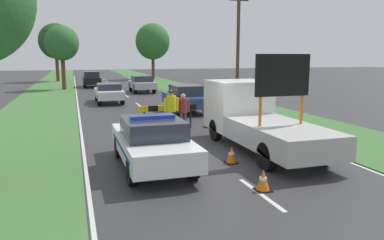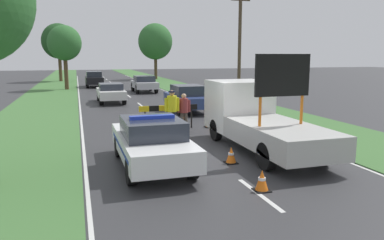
{
  "view_description": "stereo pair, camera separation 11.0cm",
  "coord_description": "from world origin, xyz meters",
  "px_view_note": "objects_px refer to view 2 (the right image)",
  "views": [
    {
      "loc": [
        -4.1,
        -11.38,
        3.23
      ],
      "look_at": [
        -0.35,
        0.43,
        1.1
      ],
      "focal_mm": 35.0,
      "sensor_mm": 36.0,
      "label": 1
    },
    {
      "loc": [
        -4.0,
        -11.42,
        3.23
      ],
      "look_at": [
        -0.35,
        0.43,
        1.1
      ],
      "focal_mm": 35.0,
      "sensor_mm": 36.0,
      "label": 2
    }
  ],
  "objects_px": {
    "police_officer": "(172,108)",
    "traffic_cone_centre_front": "(231,155)",
    "queued_car_sedan_silver": "(144,83)",
    "roadside_tree_mid_right": "(59,41)",
    "roadside_tree_near_left": "(64,43)",
    "traffic_cone_lane_edge": "(262,181)",
    "traffic_cone_near_truck": "(184,122)",
    "queued_car_sedan_black": "(94,79)",
    "queued_car_hatch_blue": "(187,98)",
    "pedestrian_civilian": "(184,109)",
    "road_barrier": "(169,110)",
    "police_car": "(152,142)",
    "roadside_tree_near_right": "(155,42)",
    "queued_car_van_white": "(111,92)",
    "utility_pole": "(240,48)",
    "traffic_cone_near_police": "(210,121)",
    "work_truck": "(255,117)",
    "traffic_cone_behind_barrier": "(139,127)"
  },
  "relations": [
    {
      "from": "police_officer",
      "to": "traffic_cone_centre_front",
      "type": "distance_m",
      "value": 5.15
    },
    {
      "from": "queued_car_sedan_silver",
      "to": "roadside_tree_mid_right",
      "type": "bearing_deg",
      "value": -66.23
    },
    {
      "from": "roadside_tree_near_left",
      "to": "traffic_cone_lane_edge",
      "type": "bearing_deg",
      "value": -80.49
    },
    {
      "from": "traffic_cone_near_truck",
      "to": "traffic_cone_lane_edge",
      "type": "distance_m",
      "value": 8.21
    },
    {
      "from": "traffic_cone_lane_edge",
      "to": "queued_car_sedan_black",
      "type": "relative_size",
      "value": 0.12
    },
    {
      "from": "traffic_cone_centre_front",
      "to": "roadside_tree_near_left",
      "type": "xyz_separation_m",
      "value": [
        -5.32,
        28.01,
        4.16
      ]
    },
    {
      "from": "traffic_cone_centre_front",
      "to": "traffic_cone_near_truck",
      "type": "distance_m",
      "value": 5.79
    },
    {
      "from": "police_officer",
      "to": "queued_car_sedan_silver",
      "type": "height_order",
      "value": "police_officer"
    },
    {
      "from": "traffic_cone_near_truck",
      "to": "queued_car_hatch_blue",
      "type": "relative_size",
      "value": 0.12
    },
    {
      "from": "queued_car_sedan_black",
      "to": "pedestrian_civilian",
      "type": "bearing_deg",
      "value": 95.86
    },
    {
      "from": "pedestrian_civilian",
      "to": "queued_car_hatch_blue",
      "type": "distance_m",
      "value": 5.8
    },
    {
      "from": "road_barrier",
      "to": "traffic_cone_lane_edge",
      "type": "height_order",
      "value": "road_barrier"
    },
    {
      "from": "police_car",
      "to": "roadside_tree_mid_right",
      "type": "xyz_separation_m",
      "value": [
        -3.93,
        40.49,
        4.28
      ]
    },
    {
      "from": "traffic_cone_centre_front",
      "to": "roadside_tree_near_right",
      "type": "xyz_separation_m",
      "value": [
        6.26,
        41.61,
        4.91
      ]
    },
    {
      "from": "queued_car_van_white",
      "to": "queued_car_hatch_blue",
      "type": "bearing_deg",
      "value": 124.71
    },
    {
      "from": "pedestrian_civilian",
      "to": "traffic_cone_centre_front",
      "type": "distance_m",
      "value": 5.23
    },
    {
      "from": "traffic_cone_near_truck",
      "to": "queued_car_sedan_black",
      "type": "distance_m",
      "value": 24.93
    },
    {
      "from": "traffic_cone_centre_front",
      "to": "traffic_cone_near_truck",
      "type": "xyz_separation_m",
      "value": [
        0.15,
        5.79,
        0.01
      ]
    },
    {
      "from": "queued_car_van_white",
      "to": "utility_pole",
      "type": "height_order",
      "value": "utility_pole"
    },
    {
      "from": "police_car",
      "to": "queued_car_hatch_blue",
      "type": "xyz_separation_m",
      "value": [
        4.14,
        10.36,
        0.05
      ]
    },
    {
      "from": "queued_car_sedan_black",
      "to": "traffic_cone_near_police",
      "type": "bearing_deg",
      "value": 99.09
    },
    {
      "from": "queued_car_sedan_silver",
      "to": "roadside_tree_near_right",
      "type": "distance_m",
      "value": 19.44
    },
    {
      "from": "traffic_cone_near_truck",
      "to": "queued_car_sedan_silver",
      "type": "xyz_separation_m",
      "value": [
        1.27,
        17.52,
        0.52
      ]
    },
    {
      "from": "roadside_tree_near_left",
      "to": "work_truck",
      "type": "bearing_deg",
      "value": -75.27
    },
    {
      "from": "traffic_cone_near_police",
      "to": "queued_car_van_white",
      "type": "relative_size",
      "value": 0.14
    },
    {
      "from": "police_officer",
      "to": "queued_car_van_white",
      "type": "relative_size",
      "value": 0.42
    },
    {
      "from": "traffic_cone_lane_edge",
      "to": "utility_pole",
      "type": "bearing_deg",
      "value": 68.2
    },
    {
      "from": "traffic_cone_near_truck",
      "to": "queued_car_sedan_black",
      "type": "relative_size",
      "value": 0.12
    },
    {
      "from": "traffic_cone_centre_front",
      "to": "traffic_cone_behind_barrier",
      "type": "distance_m",
      "value": 5.67
    },
    {
      "from": "police_car",
      "to": "traffic_cone_near_police",
      "type": "bearing_deg",
      "value": 51.23
    },
    {
      "from": "roadside_tree_near_left",
      "to": "traffic_cone_near_truck",
      "type": "bearing_deg",
      "value": -76.18
    },
    {
      "from": "roadside_tree_mid_right",
      "to": "pedestrian_civilian",
      "type": "bearing_deg",
      "value": -79.99
    },
    {
      "from": "traffic_cone_centre_front",
      "to": "traffic_cone_near_truck",
      "type": "height_order",
      "value": "traffic_cone_near_truck"
    },
    {
      "from": "traffic_cone_near_police",
      "to": "traffic_cone_lane_edge",
      "type": "bearing_deg",
      "value": -101.03
    },
    {
      "from": "traffic_cone_near_truck",
      "to": "roadside_tree_mid_right",
      "type": "xyz_separation_m",
      "value": [
        -6.45,
        35.05,
        4.78
      ]
    },
    {
      "from": "queued_car_van_white",
      "to": "roadside_tree_mid_right",
      "type": "distance_m",
      "value": 25.21
    },
    {
      "from": "queued_car_hatch_blue",
      "to": "queued_car_sedan_silver",
      "type": "xyz_separation_m",
      "value": [
        -0.35,
        12.6,
        -0.02
      ]
    },
    {
      "from": "queued_car_hatch_blue",
      "to": "roadside_tree_near_right",
      "type": "distance_m",
      "value": 31.54
    },
    {
      "from": "traffic_cone_near_police",
      "to": "queued_car_van_white",
      "type": "distance_m",
      "value": 11.23
    },
    {
      "from": "police_car",
      "to": "pedestrian_civilian",
      "type": "distance_m",
      "value": 5.39
    },
    {
      "from": "road_barrier",
      "to": "traffic_cone_centre_front",
      "type": "height_order",
      "value": "road_barrier"
    },
    {
      "from": "police_car",
      "to": "queued_car_sedan_black",
      "type": "xyz_separation_m",
      "value": [
        -0.25,
        30.21,
        0.07
      ]
    },
    {
      "from": "queued_car_van_white",
      "to": "roadside_tree_mid_right",
      "type": "relative_size",
      "value": 0.59
    },
    {
      "from": "utility_pole",
      "to": "queued_car_hatch_blue",
      "type": "bearing_deg",
      "value": -178.51
    },
    {
      "from": "work_truck",
      "to": "queued_car_van_white",
      "type": "bearing_deg",
      "value": -73.2
    },
    {
      "from": "police_car",
      "to": "pedestrian_civilian",
      "type": "relative_size",
      "value": 2.83
    },
    {
      "from": "queued_car_van_white",
      "to": "queued_car_sedan_black",
      "type": "relative_size",
      "value": 0.97
    },
    {
      "from": "road_barrier",
      "to": "queued_car_sedan_black",
      "type": "bearing_deg",
      "value": 101.48
    },
    {
      "from": "traffic_cone_behind_barrier",
      "to": "utility_pole",
      "type": "xyz_separation_m",
      "value": [
        7.04,
        5.47,
        3.46
      ]
    },
    {
      "from": "traffic_cone_lane_edge",
      "to": "queued_car_sedan_black",
      "type": "height_order",
      "value": "queued_car_sedan_black"
    }
  ]
}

